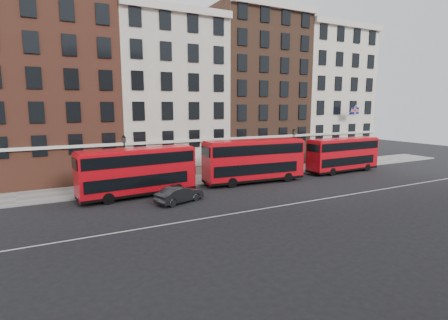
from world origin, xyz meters
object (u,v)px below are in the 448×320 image
traffic_light (352,150)px  bus_b (137,171)px  bus_c (254,160)px  car_front (180,194)px  bus_d (343,154)px

traffic_light → bus_b: bearing=-176.8°
bus_c → traffic_light: bus_c is taller
car_front → traffic_light: 26.77m
bus_b → bus_d: 25.51m
bus_b → bus_c: bus_c is taller
bus_b → car_front: size_ratio=2.44×
bus_d → traffic_light: 3.72m
bus_d → bus_b: bearing=178.4°
bus_b → car_front: (2.66, -3.61, -1.65)m
bus_c → car_front: bearing=-155.9°
bus_b → traffic_light: 28.90m
bus_b → bus_c: 12.44m
car_front → traffic_light: size_ratio=1.34×
bus_c → car_front: size_ratio=2.55×
bus_c → bus_d: bus_c is taller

